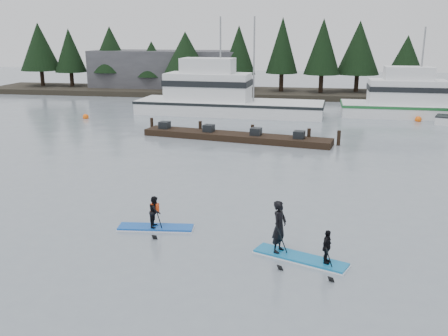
% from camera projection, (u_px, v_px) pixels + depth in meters
% --- Properties ---
extents(ground, '(160.00, 160.00, 0.00)m').
position_uv_depth(ground, '(196.00, 240.00, 18.23)').
color(ground, gray).
rests_on(ground, ground).
extents(far_shore, '(70.00, 8.00, 0.60)m').
position_uv_depth(far_shore, '(277.00, 93.00, 58.02)').
color(far_shore, '#2D281E').
rests_on(far_shore, ground).
extents(treeline, '(60.00, 4.00, 8.00)m').
position_uv_depth(treeline, '(277.00, 96.00, 58.10)').
color(treeline, black).
rests_on(treeline, ground).
extents(waterfront_building, '(18.00, 6.00, 5.00)m').
position_uv_depth(waterfront_building, '(165.00, 71.00, 61.65)').
color(waterfront_building, '#4C4C51').
rests_on(waterfront_building, ground).
extents(fishing_boat_large, '(17.03, 5.58, 9.58)m').
position_uv_depth(fishing_boat_large, '(224.00, 106.00, 45.53)').
color(fishing_boat_large, white).
rests_on(fishing_boat_large, ground).
extents(fishing_boat_medium, '(14.56, 4.33, 8.63)m').
position_uv_depth(fishing_boat_medium, '(421.00, 110.00, 44.02)').
color(fishing_boat_medium, white).
rests_on(fishing_boat_medium, ground).
extents(floating_dock, '(13.52, 4.25, 0.45)m').
position_uv_depth(floating_dock, '(235.00, 137.00, 34.80)').
color(floating_dock, black).
rests_on(floating_dock, ground).
extents(buoy_a, '(0.51, 0.51, 0.51)m').
position_uv_depth(buoy_a, '(86.00, 118.00, 43.30)').
color(buoy_a, '#FF5F0C').
rests_on(buoy_a, ground).
extents(buoy_c, '(0.55, 0.55, 0.55)m').
position_uv_depth(buoy_c, '(418.00, 121.00, 41.97)').
color(buoy_c, '#FF5F0C').
rests_on(buoy_c, ground).
extents(paddleboard_solo, '(2.93, 1.13, 1.81)m').
position_uv_depth(paddleboard_solo, '(155.00, 217.00, 19.13)').
color(paddleboard_solo, '#134DB2').
rests_on(paddleboard_solo, ground).
extents(paddleboard_duo, '(3.23, 1.94, 2.44)m').
position_uv_depth(paddleboard_duo, '(295.00, 239.00, 16.61)').
color(paddleboard_duo, '#116EA8').
rests_on(paddleboard_duo, ground).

